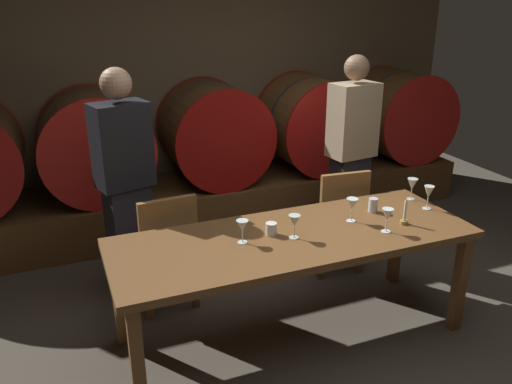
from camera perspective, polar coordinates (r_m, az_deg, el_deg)
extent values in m
plane|color=#4C443A|center=(3.57, 6.63, -16.12)|extent=(7.50, 7.50, 0.00)
cube|color=brown|center=(5.46, -6.66, 11.03)|extent=(5.77, 0.24, 2.42)
cube|color=brown|center=(5.22, -4.56, -0.79)|extent=(5.20, 0.90, 0.42)
cylinder|color=#513319|center=(4.81, -17.33, 4.99)|extent=(0.94, 0.75, 0.94)
cylinder|color=#B21C16|center=(4.44, -16.83, 3.73)|extent=(0.96, 0.03, 0.96)
cylinder|color=#B21C16|center=(5.19, -17.76, 6.07)|extent=(0.96, 0.03, 0.96)
cylinder|color=#2D2D33|center=(4.81, -17.33, 4.99)|extent=(0.95, 0.04, 0.95)
cylinder|color=#513319|center=(5.01, -4.61, 6.50)|extent=(0.94, 0.75, 0.94)
cylinder|color=maroon|center=(4.65, -3.14, 5.39)|extent=(0.96, 0.03, 0.96)
cylinder|color=maroon|center=(5.38, -5.88, 7.45)|extent=(0.96, 0.03, 0.96)
cylinder|color=#2D2D33|center=(5.01, -4.61, 6.50)|extent=(0.95, 0.04, 0.95)
cylinder|color=brown|center=(5.41, 6.14, 7.53)|extent=(0.94, 0.75, 0.94)
cylinder|color=#9E1411|center=(5.08, 8.20, 6.54)|extent=(0.96, 0.03, 0.96)
cylinder|color=#9E1411|center=(5.75, 4.32, 8.39)|extent=(0.96, 0.03, 0.96)
cylinder|color=#2D2D33|center=(5.41, 6.14, 7.53)|extent=(0.95, 0.04, 0.95)
cylinder|color=brown|center=(5.99, 15.46, 8.20)|extent=(0.94, 0.75, 0.94)
cylinder|color=#B21C16|center=(5.69, 17.80, 7.31)|extent=(0.96, 0.03, 0.96)
cylinder|color=#B21C16|center=(6.29, 13.33, 9.00)|extent=(0.96, 0.03, 0.96)
cylinder|color=#2D2D33|center=(5.99, 15.46, 8.20)|extent=(0.95, 0.04, 0.95)
cube|color=brown|center=(3.25, 4.20, -5.12)|extent=(2.28, 0.81, 0.05)
cube|color=brown|center=(2.91, -12.90, -17.90)|extent=(0.07, 0.07, 0.69)
cube|color=brown|center=(3.74, 21.44, -9.36)|extent=(0.07, 0.07, 0.69)
cube|color=brown|center=(3.47, -14.88, -11.03)|extent=(0.07, 0.07, 0.69)
cube|color=brown|center=(4.19, 15.15, -5.19)|extent=(0.07, 0.07, 0.69)
cube|color=brown|center=(3.80, -10.16, -6.03)|extent=(0.43, 0.43, 0.04)
cube|color=brown|center=(3.54, -9.57, -3.92)|extent=(0.40, 0.07, 0.42)
cube|color=brown|center=(4.09, -8.34, -7.47)|extent=(0.05, 0.05, 0.42)
cube|color=brown|center=(4.02, -12.99, -8.38)|extent=(0.05, 0.05, 0.42)
cube|color=brown|center=(3.81, -6.72, -9.70)|extent=(0.05, 0.05, 0.42)
cube|color=brown|center=(3.73, -11.73, -10.74)|extent=(0.05, 0.05, 0.42)
cube|color=brown|center=(4.27, 8.47, -2.78)|extent=(0.43, 0.43, 0.04)
cube|color=brown|center=(4.03, 9.72, -0.77)|extent=(0.40, 0.07, 0.42)
cube|color=brown|center=(4.57, 9.34, -4.33)|extent=(0.05, 0.05, 0.42)
cube|color=brown|center=(4.44, 5.38, -4.93)|extent=(0.05, 0.05, 0.42)
cube|color=brown|center=(4.30, 11.33, -6.16)|extent=(0.05, 0.05, 0.42)
cube|color=brown|center=(4.16, 7.16, -6.87)|extent=(0.05, 0.05, 0.42)
cube|color=black|center=(4.00, -13.59, -5.05)|extent=(0.34, 0.27, 0.85)
cube|color=black|center=(3.75, -14.53, 4.99)|extent=(0.43, 0.33, 0.60)
sphere|color=tan|center=(3.66, -15.15, 11.44)|extent=(0.22, 0.22, 0.22)
cube|color=black|center=(4.61, 10.03, -1.16)|extent=(0.32, 0.24, 0.86)
cube|color=tan|center=(4.39, 10.64, 7.75)|extent=(0.41, 0.29, 0.61)
sphere|color=#8C664C|center=(4.31, 11.02, 13.27)|extent=(0.20, 0.20, 0.20)
cylinder|color=olive|center=(3.51, 15.94, -3.20)|extent=(0.05, 0.05, 0.02)
cylinder|color=#EDE5CC|center=(3.48, 16.07, -2.01)|extent=(0.02, 0.02, 0.13)
cone|color=yellow|center=(3.45, 16.20, -0.80)|extent=(0.01, 0.01, 0.02)
cylinder|color=silver|center=(3.14, -1.49, -5.54)|extent=(0.06, 0.06, 0.00)
cylinder|color=silver|center=(3.12, -1.49, -4.91)|extent=(0.01, 0.01, 0.07)
cone|color=silver|center=(3.09, -1.51, -3.73)|extent=(0.07, 0.07, 0.07)
cylinder|color=silver|center=(3.20, 4.18, -5.02)|extent=(0.06, 0.06, 0.00)
cylinder|color=silver|center=(3.18, 4.20, -4.41)|extent=(0.01, 0.01, 0.07)
cone|color=silver|center=(3.15, 4.24, -3.20)|extent=(0.07, 0.07, 0.08)
cylinder|color=white|center=(3.48, 10.40, -3.14)|extent=(0.06, 0.06, 0.00)
cylinder|color=white|center=(3.46, 10.44, -2.54)|extent=(0.01, 0.01, 0.08)
cone|color=white|center=(3.43, 10.52, -1.34)|extent=(0.08, 0.08, 0.08)
cylinder|color=white|center=(3.37, 14.08, -4.22)|extent=(0.06, 0.06, 0.00)
cylinder|color=white|center=(3.36, 14.14, -3.61)|extent=(0.01, 0.01, 0.08)
cone|color=white|center=(3.33, 14.25, -2.42)|extent=(0.07, 0.07, 0.08)
cylinder|color=silver|center=(3.80, 18.24, -1.73)|extent=(0.06, 0.06, 0.00)
cylinder|color=silver|center=(3.79, 18.31, -1.16)|extent=(0.01, 0.01, 0.08)
cone|color=silver|center=(3.76, 18.46, 0.00)|extent=(0.07, 0.07, 0.09)
cylinder|color=silver|center=(3.94, 16.62, -0.75)|extent=(0.06, 0.06, 0.00)
cylinder|color=silver|center=(3.93, 16.67, -0.24)|extent=(0.01, 0.01, 0.07)
cone|color=silver|center=(3.90, 16.79, 0.82)|extent=(0.07, 0.07, 0.08)
cylinder|color=white|center=(3.22, 1.68, -4.07)|extent=(0.07, 0.07, 0.08)
cylinder|color=silver|center=(3.63, 12.74, -1.42)|extent=(0.06, 0.06, 0.10)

